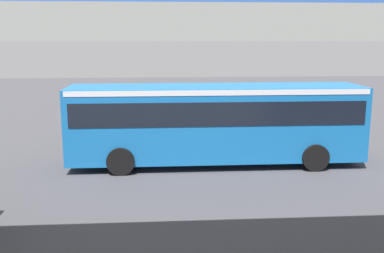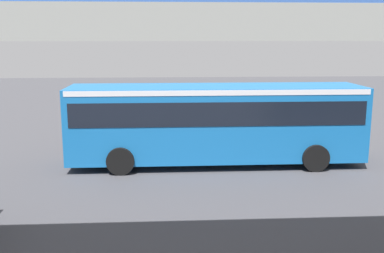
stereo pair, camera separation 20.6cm
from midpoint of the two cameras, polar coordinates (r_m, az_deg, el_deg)
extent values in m
plane|color=#424247|center=(18.79, 6.54, -4.32)|extent=(80.00, 80.00, 0.00)
cube|color=#196BB7|center=(17.89, 3.35, 0.59)|extent=(11.50, 2.55, 2.86)
cube|color=black|center=(17.80, 3.37, 2.23)|extent=(11.04, 2.59, 0.90)
cube|color=white|center=(17.69, 3.40, 4.77)|extent=(11.27, 2.58, 0.20)
cube|color=black|center=(18.08, -15.10, 1.44)|extent=(0.04, 2.24, 1.20)
cylinder|color=black|center=(16.87, -8.73, -4.35)|extent=(1.04, 0.30, 1.04)
cylinder|color=black|center=(19.33, -8.05, -2.33)|extent=(1.04, 0.30, 1.04)
cylinder|color=black|center=(17.76, 15.70, -3.86)|extent=(1.04, 0.30, 1.04)
cylinder|color=black|center=(20.11, 13.36, -1.99)|extent=(1.04, 0.30, 1.04)
cylinder|color=#2D2D38|center=(21.23, 9.28, -1.41)|extent=(0.32, 0.32, 0.85)
cylinder|color=navy|center=(21.07, 9.35, 0.65)|extent=(0.38, 0.38, 0.70)
sphere|color=tan|center=(20.99, 9.39, 1.94)|extent=(0.22, 0.22, 0.22)
cylinder|color=slate|center=(21.87, 2.78, 1.70)|extent=(0.08, 0.08, 2.80)
cube|color=yellow|center=(21.71, 2.80, 4.57)|extent=(0.04, 0.60, 0.60)
cube|color=silver|center=(22.39, 15.45, -2.12)|extent=(2.00, 0.20, 0.01)
cube|color=silver|center=(21.44, 5.27, -2.33)|extent=(2.00, 0.20, 0.01)
cube|color=silver|center=(21.22, -5.48, -2.48)|extent=(2.00, 0.20, 0.01)
cube|color=gray|center=(7.98, 20.72, 11.96)|extent=(29.96, 2.60, 0.50)
camera|label=1|loc=(0.10, -89.66, 0.07)|focal=42.06mm
camera|label=2|loc=(0.10, 90.34, -0.07)|focal=42.06mm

